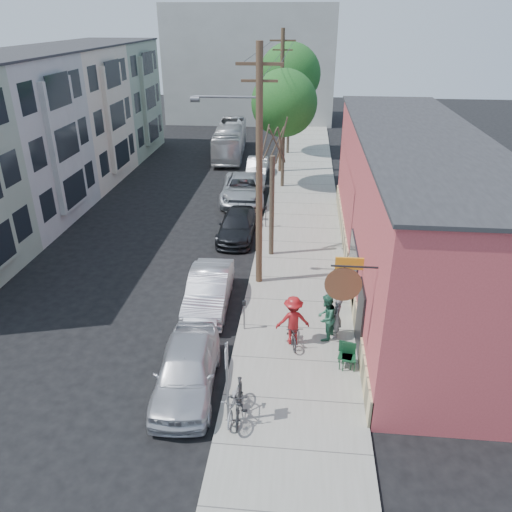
# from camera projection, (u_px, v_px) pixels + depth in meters

# --- Properties ---
(ground) EXTENTS (120.00, 120.00, 0.00)m
(ground) POSITION_uv_depth(u_px,v_px,m) (189.00, 324.00, 19.65)
(ground) COLOR black
(sidewalk) EXTENTS (4.50, 58.00, 0.15)m
(sidewalk) POSITION_uv_depth(u_px,v_px,m) (301.00, 222.00, 29.08)
(sidewalk) COLOR gray
(sidewalk) RESTS_ON ground
(cafe_building) EXTENTS (6.60, 20.20, 6.61)m
(cafe_building) POSITION_uv_depth(u_px,v_px,m) (410.00, 209.00, 21.88)
(cafe_building) COLOR #B64348
(cafe_building) RESTS_ON ground
(apartment_row) EXTENTS (6.30, 32.00, 9.00)m
(apartment_row) POSITION_uv_depth(u_px,v_px,m) (47.00, 129.00, 31.24)
(apartment_row) COLOR gray
(apartment_row) RESTS_ON ground
(end_cap_building) EXTENTS (18.00, 8.00, 12.00)m
(end_cap_building) POSITION_uv_depth(u_px,v_px,m) (251.00, 64.00, 54.75)
(end_cap_building) COLOR #A7A7A2
(end_cap_building) RESTS_ON ground
(sign_post) EXTENTS (0.07, 0.45, 2.80)m
(sign_post) POSITION_uv_depth(u_px,v_px,m) (227.00, 376.00, 14.07)
(sign_post) COLOR slate
(sign_post) RESTS_ON sidewalk
(parking_meter_near) EXTENTS (0.14, 0.14, 1.24)m
(parking_meter_near) POSITION_uv_depth(u_px,v_px,m) (244.00, 310.00, 18.76)
(parking_meter_near) COLOR slate
(parking_meter_near) RESTS_ON sidewalk
(parking_meter_far) EXTENTS (0.14, 0.14, 1.24)m
(parking_meter_far) POSITION_uv_depth(u_px,v_px,m) (266.00, 213.00, 27.86)
(parking_meter_far) COLOR slate
(parking_meter_far) RESTS_ON sidewalk
(utility_pole_near) EXTENTS (3.57, 0.28, 10.00)m
(utility_pole_near) POSITION_uv_depth(u_px,v_px,m) (258.00, 167.00, 20.25)
(utility_pole_near) COLOR #503A28
(utility_pole_near) RESTS_ON sidewalk
(utility_pole_far) EXTENTS (1.80, 0.28, 10.00)m
(utility_pole_far) POSITION_uv_depth(u_px,v_px,m) (282.00, 101.00, 35.94)
(utility_pole_far) COLOR #503A28
(utility_pole_far) RESTS_ON sidewalk
(tree_bare) EXTENTS (0.24, 0.24, 4.99)m
(tree_bare) POSITION_uv_depth(u_px,v_px,m) (272.00, 207.00, 24.00)
(tree_bare) COLOR #44392C
(tree_bare) RESTS_ON sidewalk
(tree_leafy_mid) EXTENTS (4.33, 4.33, 7.78)m
(tree_leafy_mid) POSITION_uv_depth(u_px,v_px,m) (284.00, 103.00, 32.46)
(tree_leafy_mid) COLOR #44392C
(tree_leafy_mid) RESTS_ON sidewalk
(tree_leafy_far) EXTENTS (5.00, 5.00, 8.91)m
(tree_leafy_far) POSITION_uv_depth(u_px,v_px,m) (290.00, 75.00, 40.38)
(tree_leafy_far) COLOR #44392C
(tree_leafy_far) RESTS_ON sidewalk
(patio_chair_a) EXTENTS (0.54, 0.54, 0.88)m
(patio_chair_a) POSITION_uv_depth(u_px,v_px,m) (349.00, 357.00, 16.82)
(patio_chair_a) COLOR #0F3820
(patio_chair_a) RESTS_ON sidewalk
(patio_chair_b) EXTENTS (0.60, 0.60, 0.88)m
(patio_chair_b) POSITION_uv_depth(u_px,v_px,m) (345.00, 356.00, 16.90)
(patio_chair_b) COLOR #0F3820
(patio_chair_b) RESTS_ON sidewalk
(patron_grey) EXTENTS (0.43, 0.62, 1.62)m
(patron_grey) POSITION_uv_depth(u_px,v_px,m) (337.00, 317.00, 18.37)
(patron_grey) COLOR slate
(patron_grey) RESTS_ON sidewalk
(patron_green) EXTENTS (0.98, 1.09, 1.83)m
(patron_green) POSITION_uv_depth(u_px,v_px,m) (326.00, 317.00, 18.17)
(patron_green) COLOR #29684D
(patron_green) RESTS_ON sidewalk
(cyclist) EXTENTS (1.34, 0.93, 1.90)m
(cyclist) POSITION_uv_depth(u_px,v_px,m) (293.00, 320.00, 17.94)
(cyclist) COLOR maroon
(cyclist) RESTS_ON sidewalk
(cyclist_bike) EXTENTS (0.88, 1.77, 0.89)m
(cyclist_bike) POSITION_uv_depth(u_px,v_px,m) (293.00, 332.00, 18.16)
(cyclist_bike) COLOR black
(cyclist_bike) RESTS_ON sidewalk
(parked_bike_a) EXTENTS (0.62, 1.92, 1.14)m
(parked_bike_a) POSITION_uv_depth(u_px,v_px,m) (239.00, 401.00, 14.76)
(parked_bike_a) COLOR black
(parked_bike_a) RESTS_ON sidewalk
(parked_bike_b) EXTENTS (0.67, 1.67, 0.86)m
(parked_bike_b) POSITION_uv_depth(u_px,v_px,m) (234.00, 403.00, 14.86)
(parked_bike_b) COLOR gray
(parked_bike_b) RESTS_ON sidewalk
(car_0) EXTENTS (2.20, 4.79, 1.59)m
(car_0) POSITION_uv_depth(u_px,v_px,m) (187.00, 370.00, 15.92)
(car_0) COLOR silver
(car_0) RESTS_ON ground
(car_1) EXTENTS (1.78, 4.71, 1.53)m
(car_1) POSITION_uv_depth(u_px,v_px,m) (209.00, 290.00, 20.57)
(car_1) COLOR silver
(car_1) RESTS_ON ground
(car_2) EXTENTS (1.89, 4.65, 1.35)m
(car_2) POSITION_uv_depth(u_px,v_px,m) (237.00, 225.00, 27.04)
(car_2) COLOR black
(car_2) RESTS_ON ground
(car_3) EXTENTS (3.08, 6.07, 1.65)m
(car_3) POSITION_uv_depth(u_px,v_px,m) (243.00, 189.00, 32.18)
(car_3) COLOR #B1B5B9
(car_3) RESTS_ON ground
(car_4) EXTENTS (1.57, 4.18, 1.36)m
(car_4) POSITION_uv_depth(u_px,v_px,m) (257.00, 167.00, 37.16)
(car_4) COLOR #999CA0
(car_4) RESTS_ON ground
(bus) EXTENTS (2.81, 9.60, 2.64)m
(bus) POSITION_uv_depth(u_px,v_px,m) (230.00, 140.00, 42.40)
(bus) COLOR silver
(bus) RESTS_ON ground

